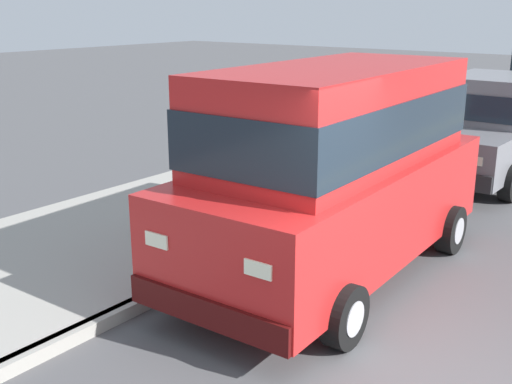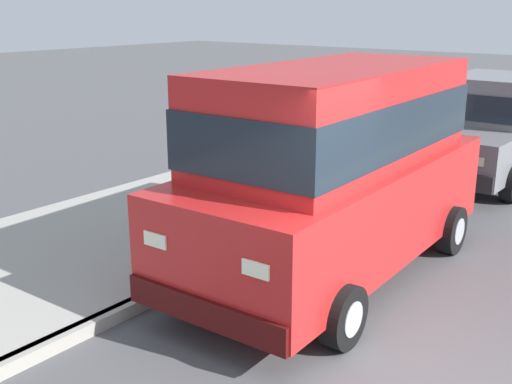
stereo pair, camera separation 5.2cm
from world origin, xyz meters
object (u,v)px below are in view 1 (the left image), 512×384
(car_grey_sedan, at_px, (490,125))
(dog_white, at_px, (159,203))
(fire_hydrant, at_px, (326,175))
(car_red_van, at_px, (336,162))

(car_grey_sedan, bearing_deg, dog_white, -114.04)
(car_grey_sedan, height_order, fire_hydrant, car_grey_sedan)
(dog_white, xyz_separation_m, fire_hydrant, (1.17, 2.69, 0.05))
(car_red_van, distance_m, fire_hydrant, 3.03)
(car_red_van, bearing_deg, dog_white, -174.33)
(car_grey_sedan, distance_m, fire_hydrant, 3.73)
(car_red_van, distance_m, dog_white, 2.92)
(dog_white, bearing_deg, fire_hydrant, 66.52)
(fire_hydrant, bearing_deg, dog_white, -113.48)
(dog_white, relative_size, fire_hydrant, 0.84)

